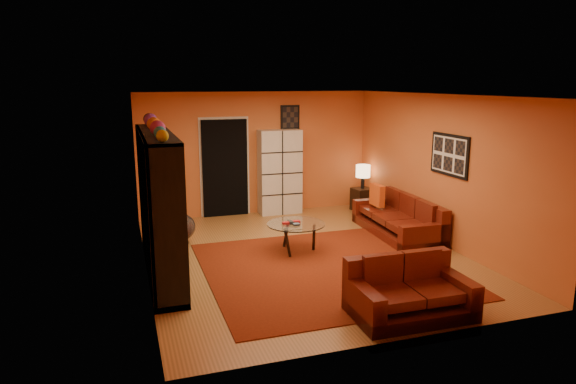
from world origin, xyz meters
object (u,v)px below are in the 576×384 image
object	(u,v)px
sofa	(401,219)
loveseat	(407,291)
tv	(163,208)
bowl_chair	(175,228)
table_lamp	(363,172)
entertainment_unit	(159,203)
coffee_table	(296,226)
side_table	(362,199)
storage_cabinet	(280,172)

from	to	relation	value
sofa	loveseat	size ratio (longest dim) A/B	1.52
tv	loveseat	size ratio (longest dim) A/B	0.62
bowl_chair	table_lamp	bearing A→B (deg)	15.66
entertainment_unit	coffee_table	distance (m)	2.30
sofa	side_table	world-z (taller)	sofa
side_table	loveseat	bearing A→B (deg)	-110.16
sofa	loveseat	distance (m)	3.42
coffee_table	tv	bearing A→B (deg)	-173.38
sofa	bowl_chair	size ratio (longest dim) A/B	3.17
loveseat	tv	bearing A→B (deg)	49.52
entertainment_unit	sofa	xyz separation A→B (m)	(4.41, 0.57, -0.76)
tv	sofa	world-z (taller)	tv
sofa	loveseat	bearing A→B (deg)	-116.20
table_lamp	loveseat	bearing A→B (deg)	-110.16
coffee_table	bowl_chair	xyz separation A→B (m)	(-1.87, 1.04, -0.14)
loveseat	storage_cabinet	xyz separation A→B (m)	(-0.02, 5.22, 0.62)
sofa	storage_cabinet	distance (m)	2.86
table_lamp	bowl_chair	bearing A→B (deg)	-164.34
table_lamp	entertainment_unit	bearing A→B (deg)	-151.82
coffee_table	bowl_chair	bearing A→B (deg)	150.97
tv	table_lamp	bearing A→B (deg)	-61.17
bowl_chair	side_table	distance (m)	4.35
entertainment_unit	side_table	distance (m)	5.20
loveseat	bowl_chair	bearing A→B (deg)	34.25
entertainment_unit	loveseat	distance (m)	3.74
side_table	tv	bearing A→B (deg)	-151.17
tv	sofa	xyz separation A→B (m)	(4.36, 0.61, -0.70)
loveseat	bowl_chair	distance (m)	4.39
tv	entertainment_unit	bearing A→B (deg)	51.60
tv	loveseat	xyz separation A→B (m)	(2.70, -2.38, -0.69)
sofa	storage_cabinet	bearing A→B (deg)	129.92
sofa	table_lamp	xyz separation A→B (m)	(0.11, 1.85, 0.59)
entertainment_unit	storage_cabinet	distance (m)	3.91
entertainment_unit	side_table	size ratio (longest dim) A/B	6.00
entertainment_unit	bowl_chair	world-z (taller)	entertainment_unit
entertainment_unit	storage_cabinet	xyz separation A→B (m)	(2.73, 2.80, -0.15)
entertainment_unit	storage_cabinet	size ratio (longest dim) A/B	1.66
storage_cabinet	bowl_chair	size ratio (longest dim) A/B	2.59
entertainment_unit	sofa	size ratio (longest dim) A/B	1.36
storage_cabinet	table_lamp	bearing A→B (deg)	-12.10
entertainment_unit	coffee_table	world-z (taller)	entertainment_unit
sofa	bowl_chair	distance (m)	4.13
sofa	table_lamp	bearing A→B (deg)	89.38
storage_cabinet	loveseat	bearing A→B (deg)	-90.09
tv	side_table	world-z (taller)	tv
storage_cabinet	side_table	world-z (taller)	storage_cabinet
side_table	bowl_chair	bearing A→B (deg)	-164.34
tv	bowl_chair	bearing A→B (deg)	-12.53
entertainment_unit	side_table	bearing A→B (deg)	28.18
entertainment_unit	sofa	distance (m)	4.51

